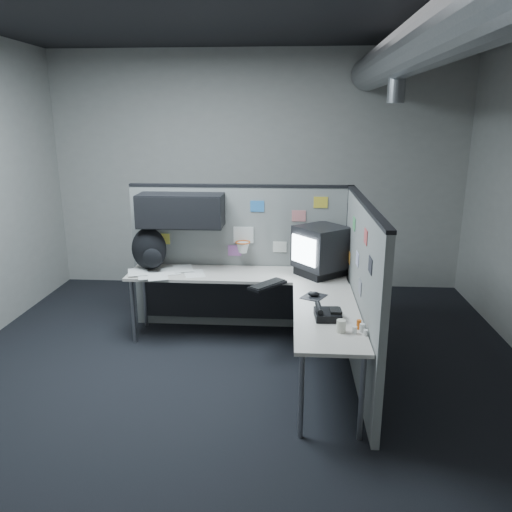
# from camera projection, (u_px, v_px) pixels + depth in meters

# --- Properties ---
(room) EXTENTS (5.62, 5.62, 3.22)m
(room) POSITION_uv_depth(u_px,v_px,m) (304.00, 147.00, 3.95)
(room) COLOR black
(room) RESTS_ON ground
(partition_back) EXTENTS (2.44, 0.42, 1.63)m
(partition_back) POSITION_uv_depth(u_px,v_px,m) (225.00, 243.00, 5.48)
(partition_back) COLOR gray
(partition_back) RESTS_ON ground
(partition_right) EXTENTS (0.07, 2.23, 1.63)m
(partition_right) POSITION_uv_depth(u_px,v_px,m) (361.00, 292.00, 4.46)
(partition_right) COLOR gray
(partition_right) RESTS_ON ground
(desk) EXTENTS (2.31, 2.11, 0.73)m
(desk) POSITION_uv_depth(u_px,v_px,m) (258.00, 293.00, 5.05)
(desk) COLOR beige
(desk) RESTS_ON ground
(monitor) EXTENTS (0.64, 0.64, 0.52)m
(monitor) POSITION_uv_depth(u_px,v_px,m) (321.00, 250.00, 5.17)
(monitor) COLOR black
(monitor) RESTS_ON desk
(keyboard) EXTENTS (0.38, 0.42, 0.04)m
(keyboard) POSITION_uv_depth(u_px,v_px,m) (268.00, 285.00, 4.87)
(keyboard) COLOR black
(keyboard) RESTS_ON desk
(mouse) EXTENTS (0.27, 0.29, 0.05)m
(mouse) POSITION_uv_depth(u_px,v_px,m) (314.00, 295.00, 4.59)
(mouse) COLOR black
(mouse) RESTS_ON desk
(phone) EXTENTS (0.22, 0.24, 0.11)m
(phone) POSITION_uv_depth(u_px,v_px,m) (327.00, 314.00, 4.09)
(phone) COLOR black
(phone) RESTS_ON desk
(bottles) EXTENTS (0.12, 0.16, 0.07)m
(bottles) POSITION_uv_depth(u_px,v_px,m) (360.00, 328.00, 3.83)
(bottles) COLOR silver
(bottles) RESTS_ON desk
(cup) EXTENTS (0.09, 0.09, 0.10)m
(cup) POSITION_uv_depth(u_px,v_px,m) (341.00, 326.00, 3.82)
(cup) COLOR beige
(cup) RESTS_ON desk
(papers) EXTENTS (0.88, 0.64, 0.02)m
(papers) POSITION_uv_depth(u_px,v_px,m) (165.00, 273.00, 5.28)
(papers) COLOR white
(papers) RESTS_ON desk
(backpack) EXTENTS (0.41, 0.37, 0.46)m
(backpack) POSITION_uv_depth(u_px,v_px,m) (149.00, 250.00, 5.35)
(backpack) COLOR black
(backpack) RESTS_ON desk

